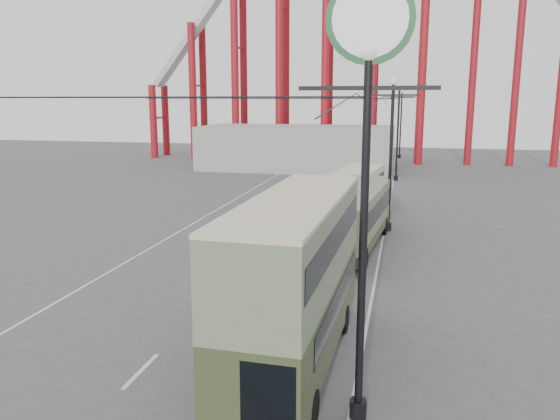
% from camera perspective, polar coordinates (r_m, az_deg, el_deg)
% --- Properties ---
extents(ground, '(160.00, 160.00, 0.00)m').
position_cam_1_polar(ground, '(18.91, -8.69, -13.84)').
color(ground, '#4D4D4F').
rests_on(ground, ground).
extents(road_markings, '(12.52, 120.00, 0.01)m').
position_cam_1_polar(road_markings, '(37.16, 1.28, -1.01)').
color(road_markings, silver).
rests_on(road_markings, ground).
extents(lamp_post_near, '(3.20, 0.44, 10.80)m').
position_cam_1_polar(lamp_post_near, '(12.86, 9.12, 10.52)').
color(lamp_post_near, black).
rests_on(lamp_post_near, ground).
extents(lamp_post_mid, '(3.20, 0.44, 9.32)m').
position_cam_1_polar(lamp_post_mid, '(34.01, 11.49, 5.57)').
color(lamp_post_mid, black).
rests_on(lamp_post_mid, ground).
extents(lamp_post_far, '(3.20, 0.44, 9.32)m').
position_cam_1_polar(lamp_post_far, '(55.94, 12.19, 7.78)').
color(lamp_post_far, black).
rests_on(lamp_post_far, ground).
extents(lamp_post_distant, '(3.20, 0.44, 9.32)m').
position_cam_1_polar(lamp_post_distant, '(77.91, 12.50, 8.74)').
color(lamp_post_distant, black).
rests_on(lamp_post_distant, ground).
extents(fairground_shed, '(22.00, 10.00, 5.00)m').
position_cam_1_polar(fairground_shed, '(64.30, 1.78, 6.53)').
color(fairground_shed, '#969692').
rests_on(fairground_shed, ground).
extents(double_decker_bus, '(2.72, 9.83, 5.25)m').
position_cam_1_polar(double_decker_bus, '(16.44, 1.69, -6.62)').
color(double_decker_bus, '#374022').
rests_on(double_decker_bus, ground).
extents(single_decker_green, '(3.69, 11.73, 3.26)m').
position_cam_1_polar(single_decker_green, '(30.20, 7.82, -0.49)').
color(single_decker_green, '#6A7757').
rests_on(single_decker_green, ground).
extents(single_decker_cream, '(3.79, 10.27, 3.12)m').
position_cam_1_polar(single_decker_cream, '(38.90, 7.83, 2.07)').
color(single_decker_cream, beige).
rests_on(single_decker_cream, ground).
extents(pedestrian, '(0.69, 0.48, 1.79)m').
position_cam_1_polar(pedestrian, '(27.49, 0.34, -3.59)').
color(pedestrian, black).
rests_on(pedestrian, ground).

